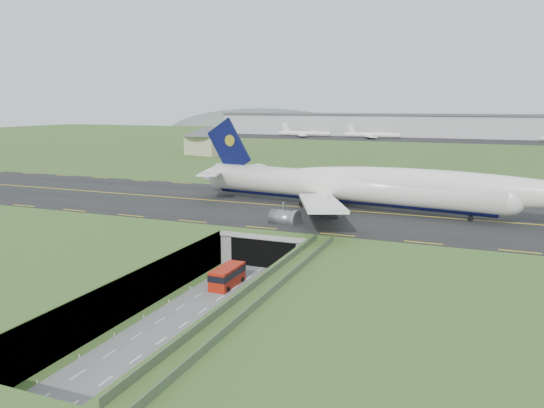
% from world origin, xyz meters
% --- Properties ---
extents(ground, '(900.00, 900.00, 0.00)m').
position_xyz_m(ground, '(0.00, 0.00, 0.00)').
color(ground, '#3A5622').
rests_on(ground, ground).
extents(airfield_deck, '(800.00, 800.00, 6.00)m').
position_xyz_m(airfield_deck, '(0.00, 0.00, 3.00)').
color(airfield_deck, gray).
rests_on(airfield_deck, ground).
extents(trench_road, '(12.00, 75.00, 0.20)m').
position_xyz_m(trench_road, '(0.00, -7.50, 0.10)').
color(trench_road, slate).
rests_on(trench_road, ground).
extents(taxiway, '(800.00, 44.00, 0.18)m').
position_xyz_m(taxiway, '(0.00, 33.00, 6.09)').
color(taxiway, black).
rests_on(taxiway, airfield_deck).
extents(tunnel_portal, '(17.00, 22.30, 6.00)m').
position_xyz_m(tunnel_portal, '(0.00, 16.71, 3.33)').
color(tunnel_portal, gray).
rests_on(tunnel_portal, ground).
extents(guideway, '(3.00, 53.00, 7.05)m').
position_xyz_m(guideway, '(11.00, -19.11, 5.32)').
color(guideway, '#A8A8A3').
rests_on(guideway, ground).
extents(jumbo_jet, '(88.97, 57.76, 19.30)m').
position_xyz_m(jumbo_jet, '(13.07, 34.34, 11.18)').
color(jumbo_jet, white).
rests_on(jumbo_jet, ground).
extents(shuttle_tram, '(2.96, 7.55, 3.08)m').
position_xyz_m(shuttle_tram, '(-1.47, -2.55, 1.69)').
color(shuttle_tram, '#A81C0B').
rests_on(shuttle_tram, ground).
extents(service_building, '(27.42, 27.42, 12.58)m').
position_xyz_m(service_building, '(-78.35, 133.74, 13.45)').
color(service_building, tan).
rests_on(service_building, ground).
extents(cargo_terminal, '(320.00, 67.00, 15.60)m').
position_xyz_m(cargo_terminal, '(-0.11, 299.41, 13.96)').
color(cargo_terminal, '#B2B2B2').
rests_on(cargo_terminal, ground).
extents(distant_hills, '(700.00, 91.00, 60.00)m').
position_xyz_m(distant_hills, '(64.38, 430.00, -4.00)').
color(distant_hills, '#53645D').
rests_on(distant_hills, ground).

